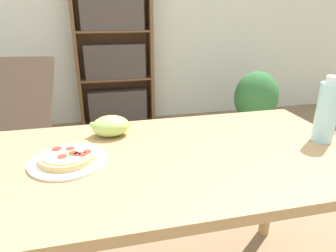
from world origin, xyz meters
name	(u,v)px	position (x,y,z in m)	size (l,w,h in m)	color
wall_back	(108,3)	(0.00, 2.62, 1.30)	(8.00, 0.05, 2.60)	silver
dining_table	(176,178)	(0.08, 0.08, 0.65)	(1.37, 0.76, 0.75)	tan
pizza_on_plate	(68,158)	(-0.29, 0.11, 0.76)	(0.26, 0.26, 0.04)	white
grape_bunch	(111,126)	(-0.14, 0.31, 0.79)	(0.16, 0.12, 0.08)	#A8CC66
drink_bottle	(327,112)	(0.67, 0.07, 0.87)	(0.08, 0.08, 0.26)	#A3DBEA
lounge_chair_near	(5,141)	(-0.91, 1.49, 0.29)	(0.80, 0.86, 0.88)	black
bookshelf	(115,59)	(0.02, 2.47, 0.73)	(0.82, 0.25, 1.55)	brown
potted_plant_floor	(256,102)	(1.40, 1.83, 0.35)	(0.46, 0.39, 0.66)	#70665B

